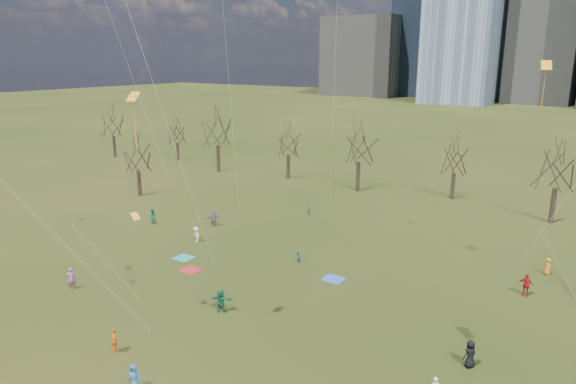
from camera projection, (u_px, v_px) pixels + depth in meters
The scene contains 19 objects.
ground at pixel (189, 332), 34.15m from camera, with size 500.00×500.00×0.00m, color black.
downtown_skyline at pixel (568, 0), 195.79m from camera, with size 212.50×78.00×118.00m.
bare_tree_row at pixel (400, 155), 62.73m from camera, with size 113.04×29.80×9.50m.
blanket_teal at pixel (184, 258), 46.70m from camera, with size 1.60×1.50×0.03m, color teal.
blanket_navy at pixel (333, 279), 42.23m from camera, with size 1.60×1.50×0.03m, color blue.
blanket_crimson at pixel (191, 270), 44.06m from camera, with size 1.60×1.50×0.03m, color #AF2325.
person_0 at pixel (134, 377), 28.17m from camera, with size 0.70×0.46×1.43m, color #2664A8.
person_4 at pixel (114, 341), 31.56m from camera, with size 0.94×0.39×1.60m, color orange.
person_5 at pixel (221, 300), 36.63m from camera, with size 1.64×0.52×1.77m, color #166547.
person_6 at pixel (470, 354), 30.07m from camera, with size 0.84×0.55×1.72m, color black.
person_7 at pixel (71, 278), 40.31m from camera, with size 0.65×0.43×1.78m, color #A653A2.
person_8 at pixel (298, 257), 45.54m from camera, with size 0.52×0.40×1.06m, color #235D99.
person_9 at pixel (196, 234), 50.64m from camera, with size 1.00×0.57×1.55m, color white.
person_10 at pixel (526, 285), 39.08m from camera, with size 1.06×0.44×1.80m, color #A71717.
person_11 at pixel (214, 218), 55.36m from camera, with size 1.66×0.53×1.79m, color slate.
person_12 at pixel (548, 266), 42.99m from camera, with size 0.71×0.46×1.45m, color orange.
person_13 at pixel (309, 209), 59.38m from camera, with size 0.53×0.35×1.44m, color #16653C.
person_14 at pixel (152, 217), 55.98m from camera, with size 0.83×0.65×1.71m, color #19724C.
kites_airborne at pixel (328, 103), 36.99m from camera, with size 60.61×36.57×32.78m.
Camera 1 is at (22.32, -22.00, 17.71)m, focal length 32.00 mm.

